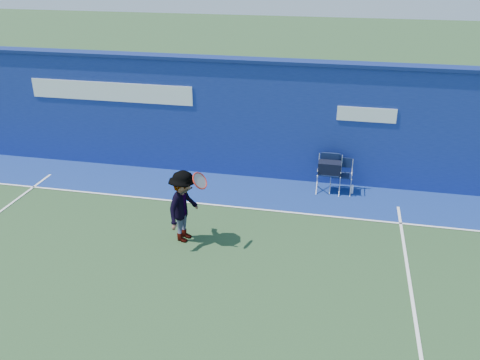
% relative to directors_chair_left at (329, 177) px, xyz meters
% --- Properties ---
extents(ground, '(80.00, 80.00, 0.00)m').
position_rel_directors_chair_left_xyz_m(ground, '(-2.84, -4.53, -0.40)').
color(ground, '#274424').
rests_on(ground, ground).
extents(stadium_wall, '(24.00, 0.50, 3.08)m').
position_rel_directors_chair_left_xyz_m(stadium_wall, '(-2.84, 0.67, 1.15)').
color(stadium_wall, navy).
rests_on(stadium_wall, ground).
extents(out_of_bounds_strip, '(24.00, 1.80, 0.01)m').
position_rel_directors_chair_left_xyz_m(out_of_bounds_strip, '(-2.84, -0.43, -0.40)').
color(out_of_bounds_strip, navy).
rests_on(out_of_bounds_strip, ground).
extents(court_lines, '(24.00, 12.00, 0.01)m').
position_rel_directors_chair_left_xyz_m(court_lines, '(-2.84, -3.93, -0.39)').
color(court_lines, white).
rests_on(court_lines, out_of_bounds_strip).
extents(directors_chair_left, '(0.56, 0.52, 0.94)m').
position_rel_directors_chair_left_xyz_m(directors_chair_left, '(0.00, 0.00, 0.00)').
color(directors_chair_left, silver).
rests_on(directors_chair_left, ground).
extents(directors_chair_right, '(0.50, 0.45, 0.83)m').
position_rel_directors_chair_left_xyz_m(directors_chair_right, '(0.30, 0.05, -0.14)').
color(directors_chair_right, silver).
rests_on(directors_chair_right, ground).
extents(water_bottle, '(0.07, 0.07, 0.22)m').
position_rel_directors_chair_left_xyz_m(water_bottle, '(0.58, 0.00, -0.29)').
color(water_bottle, white).
rests_on(water_bottle, ground).
extents(tennis_player, '(0.95, 1.09, 1.59)m').
position_rel_directors_chair_left_xyz_m(tennis_player, '(-2.79, -2.94, 0.37)').
color(tennis_player, '#EA4738').
rests_on(tennis_player, ground).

